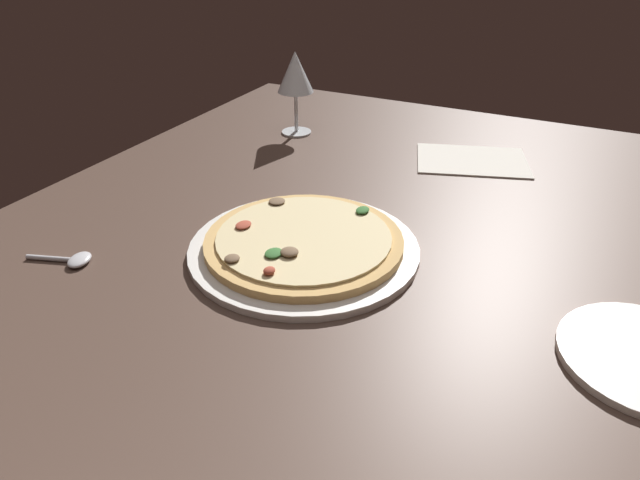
{
  "coord_description": "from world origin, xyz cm",
  "views": [
    {
      "loc": [
        58.78,
        26.53,
        45.71
      ],
      "look_at": [
        -0.77,
        -2.85,
        7.0
      ],
      "focal_mm": 32.3,
      "sensor_mm": 36.0,
      "label": 1
    }
  ],
  "objects_px": {
    "pizza_main": "(304,244)",
    "spoon": "(73,259)",
    "paper_menu": "(472,160)",
    "wine_glass_far": "(295,75)"
  },
  "relations": [
    {
      "from": "wine_glass_far",
      "to": "paper_menu",
      "type": "bearing_deg",
      "value": 91.61
    },
    {
      "from": "pizza_main",
      "to": "spoon",
      "type": "relative_size",
      "value": 3.44
    },
    {
      "from": "wine_glass_far",
      "to": "paper_menu",
      "type": "xyz_separation_m",
      "value": [
        -0.01,
        0.37,
        -0.12
      ]
    },
    {
      "from": "wine_glass_far",
      "to": "paper_menu",
      "type": "distance_m",
      "value": 0.39
    },
    {
      "from": "paper_menu",
      "to": "spoon",
      "type": "xyz_separation_m",
      "value": [
        0.59,
        -0.4,
        0.0
      ]
    },
    {
      "from": "pizza_main",
      "to": "spoon",
      "type": "bearing_deg",
      "value": -58.59
    },
    {
      "from": "pizza_main",
      "to": "paper_menu",
      "type": "relative_size",
      "value": 1.58
    },
    {
      "from": "paper_menu",
      "to": "spoon",
      "type": "height_order",
      "value": "spoon"
    },
    {
      "from": "spoon",
      "to": "paper_menu",
      "type": "bearing_deg",
      "value": 146.14
    },
    {
      "from": "wine_glass_far",
      "to": "paper_menu",
      "type": "relative_size",
      "value": 0.83
    }
  ]
}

